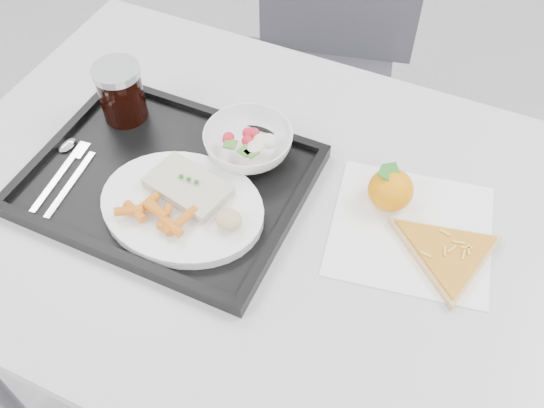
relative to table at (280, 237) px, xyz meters
name	(u,v)px	position (x,y,z in m)	size (l,w,h in m)	color
table	(280,237)	(0.00, 0.00, 0.00)	(1.20, 0.80, 0.75)	silver
chair	(321,55)	(-0.18, 0.67, -0.15)	(0.51, 0.51, 0.93)	#3C3C43
tray	(168,181)	(-0.20, -0.02, 0.08)	(0.45, 0.35, 0.03)	black
dinner_plate	(182,207)	(-0.14, -0.07, 0.09)	(0.27, 0.27, 0.02)	white
fish_fillet	(188,186)	(-0.14, -0.04, 0.11)	(0.14, 0.11, 0.03)	beige
bread_roll	(228,220)	(-0.05, -0.08, 0.12)	(0.05, 0.04, 0.03)	tan
salad_bowl	(248,143)	(-0.10, 0.09, 0.11)	(0.15, 0.15, 0.05)	white
cola_glass	(121,92)	(-0.35, 0.08, 0.14)	(0.08, 0.08, 0.11)	black
cutlery	(66,166)	(-0.37, -0.07, 0.08)	(0.09, 0.17, 0.01)	silver
napkin	(411,230)	(0.20, 0.05, 0.07)	(0.29, 0.28, 0.00)	white
tangerine	(391,190)	(0.15, 0.09, 0.10)	(0.09, 0.09, 0.07)	orange
pizza_slice	(447,254)	(0.27, 0.03, 0.08)	(0.26, 0.26, 0.02)	#E1A46E
carrot_pile	(157,214)	(-0.16, -0.12, 0.11)	(0.12, 0.07, 0.02)	orange
salad_contents	(253,143)	(-0.09, 0.08, 0.12)	(0.09, 0.07, 0.02)	red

